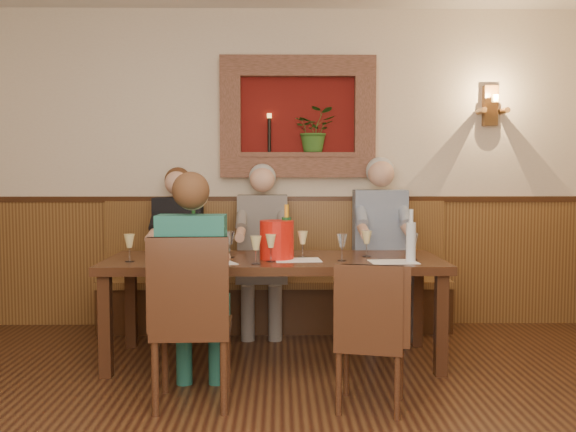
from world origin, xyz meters
name	(u,v)px	position (x,y,z in m)	size (l,w,h in m)	color
room_shell	(270,48)	(0.00, 0.00, 1.89)	(6.04, 6.04, 2.82)	beige
wainscoting	(271,353)	(0.00, 0.00, 0.59)	(6.02, 6.02, 1.15)	#553318
wall_niche	(302,122)	(0.24, 2.94, 1.81)	(1.36, 0.30, 1.06)	#61110D
wall_sconce	(491,107)	(1.90, 2.93, 1.94)	(0.25, 0.20, 0.35)	#553318
dining_table	(274,268)	(0.00, 1.85, 0.68)	(2.40, 0.90, 0.75)	black
bench	(275,291)	(0.00, 2.79, 0.33)	(3.00, 0.45, 1.11)	#381E0F
chair_near_left	(193,356)	(-0.47, 0.97, 0.29)	(0.46, 0.46, 1.01)	black
chair_near_right	(370,366)	(0.56, 0.89, 0.25)	(0.46, 0.46, 0.86)	black
person_bench_left	(177,265)	(-0.83, 2.69, 0.58)	(0.41, 0.51, 1.41)	black
person_bench_mid	(262,263)	(-0.11, 2.69, 0.60)	(0.43, 0.52, 1.44)	#514E4A
person_bench_right	(381,259)	(0.91, 2.69, 0.62)	(0.45, 0.55, 1.50)	navy
person_chair_front	(194,306)	(-0.47, 1.07, 0.56)	(0.40, 0.49, 1.37)	navy
spittoon_bucket	(277,240)	(0.02, 1.80, 0.89)	(0.24, 0.24, 0.27)	red
wine_bottle_green_a	(287,236)	(0.09, 1.85, 0.91)	(0.08, 0.08, 0.39)	#19471E
wine_bottle_green_b	(194,237)	(-0.60, 1.98, 0.89)	(0.08, 0.08, 0.35)	#19471E
water_bottle	(411,241)	(0.94, 1.64, 0.90)	(0.09, 0.09, 0.36)	silver
tasting_sheet_a	(170,259)	(-0.74, 1.79, 0.75)	(0.26, 0.18, 0.00)	white
tasting_sheet_b	(298,260)	(0.17, 1.74, 0.75)	(0.32, 0.23, 0.00)	white
tasting_sheet_c	(393,262)	(0.82, 1.63, 0.75)	(0.32, 0.23, 0.00)	white
tasting_sheet_d	(214,264)	(-0.40, 1.57, 0.75)	(0.28, 0.20, 0.00)	white
wine_glass_0	(342,247)	(0.47, 1.71, 0.85)	(0.08, 0.08, 0.19)	white
wine_glass_1	(256,250)	(-0.12, 1.55, 0.85)	(0.08, 0.08, 0.19)	#E1CF86
wine_glass_2	(230,244)	(-0.32, 1.89, 0.85)	(0.08, 0.08, 0.19)	white
wine_glass_3	(413,246)	(0.98, 1.75, 0.85)	(0.08, 0.08, 0.19)	white
wine_glass_4	(271,248)	(-0.02, 1.68, 0.85)	(0.08, 0.08, 0.19)	#E1CF86
wine_glass_5	(303,244)	(0.21, 1.90, 0.85)	(0.08, 0.08, 0.19)	#E1CF86
wine_glass_6	(129,248)	(-1.00, 1.69, 0.85)	(0.08, 0.08, 0.19)	#E1CF86
wine_glass_7	(367,244)	(0.67, 1.91, 0.85)	(0.08, 0.08, 0.19)	#E1CF86
wine_glass_8	(168,243)	(-0.78, 1.97, 0.85)	(0.08, 0.08, 0.19)	white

